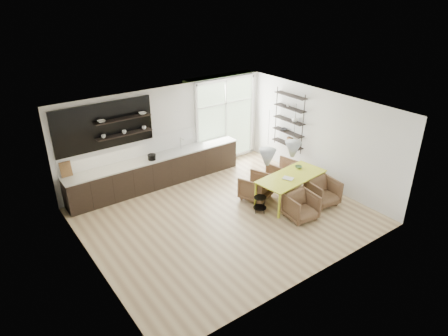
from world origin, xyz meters
TOP-DOWN VIEW (x-y plane):
  - room at (0.58, 1.10)m, footprint 7.02×6.01m
  - kitchen_run at (-0.69, 2.69)m, footprint 5.54×0.69m
  - right_shelving at (3.36, 1.17)m, footprint 0.26×1.22m
  - dining_table at (2.02, -0.37)m, footprint 2.18×1.18m
  - armchair_back_left at (1.28, 0.28)m, footprint 1.00×1.02m
  - armchair_back_right at (2.56, 0.51)m, footprint 0.92×0.94m
  - armchair_front_left at (1.56, -1.23)m, footprint 0.82×0.84m
  - armchair_front_right at (2.60, -1.05)m, footprint 0.86×0.88m
  - wire_stool at (0.90, -0.36)m, footprint 0.36×0.36m
  - table_book at (1.72, -0.49)m, footprint 0.31×0.35m
  - table_bowl at (2.55, -0.11)m, footprint 0.26×0.26m

SIDE VIEW (x-z plane):
  - wire_stool at x=0.90m, z-range 0.06..0.52m
  - armchair_front_left at x=1.56m, z-range 0.00..0.70m
  - armchair_front_right at x=2.60m, z-range 0.00..0.72m
  - armchair_back_left at x=1.28m, z-range 0.00..0.72m
  - armchair_back_right at x=2.56m, z-range 0.00..0.73m
  - kitchen_run at x=-0.69m, z-range -0.78..1.97m
  - dining_table at x=2.02m, z-range 0.33..1.09m
  - table_book at x=1.72m, z-range 0.76..0.79m
  - table_bowl at x=2.55m, z-range 0.76..0.82m
  - room at x=0.58m, z-range 0.00..2.92m
  - right_shelving at x=3.36m, z-range 0.70..2.60m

